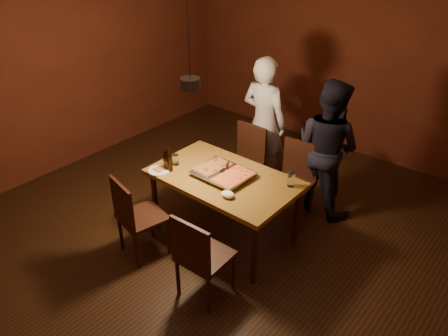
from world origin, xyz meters
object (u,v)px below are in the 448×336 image
Objects in this scene: diner_dark at (327,148)px; chair_far_left at (246,154)px; beer_bottle_b at (169,159)px; chair_far_right at (296,173)px; chair_near_left at (134,211)px; pizza_tray at (223,174)px; beer_bottle_a at (166,160)px; pendant_lamp at (190,82)px; chair_near_right at (199,252)px; diner_white at (264,123)px; dining_table at (224,183)px; plate_slice at (159,170)px.

chair_far_left is at bearing 27.45° from diner_dark.
chair_far_right is at bearing 52.24° from beer_bottle_b.
chair_far_left and chair_near_left have the same top height.
chair_far_right is 1.45m from beer_bottle_b.
chair_far_left is 0.31× the size of diner_dark.
pizza_tray is (0.34, -0.84, 0.24)m from chair_far_left.
pizza_tray is at bearing 28.24° from beer_bottle_b.
beer_bottle_b is 0.17× the size of diner_dark.
pizza_tray is at bearing 72.61° from chair_near_left.
beer_bottle_a is 1.80m from diner_dark.
chair_far_right is at bearing 76.10° from chair_near_left.
chair_far_left is at bearing 98.35° from pendant_lamp.
chair_far_left is 1.00× the size of chair_near_right.
chair_far_left is 0.94m from pizza_tray.
chair_near_right is at bearing 94.03° from diner_dark.
beer_bottle_b is at bearing 46.34° from chair_far_right.
diner_dark is at bearing 176.09° from diner_white.
chair_far_right is 2.19× the size of beer_bottle_a.
diner_dark is (0.53, 1.16, 0.12)m from dining_table.
pendant_lamp reaches higher than beer_bottle_b.
beer_bottle_b is at bearing -2.82° from beer_bottle_a.
dining_table is at bearing 71.96° from chair_near_left.
chair_far_right is 0.29× the size of diner_white.
pizza_tray is 2.48× the size of beer_bottle_a.
pendant_lamp is at bearing 133.00° from chair_near_right.
chair_far_left is 2.13× the size of plate_slice.
chair_far_right is 1.47m from beer_bottle_a.
pendant_lamp is at bearing 5.15° from beer_bottle_a.
plate_slice is at bearing 61.05° from diner_dark.
pizza_tray is (0.47, 0.80, 0.24)m from chair_near_left.
plate_slice is 0.21× the size of pendant_lamp.
diner_dark reaches higher than plate_slice.
chair_near_right is (0.76, -1.67, 0.00)m from chair_far_left.
plate_slice is (-0.11, 0.45, 0.22)m from chair_near_left.
plate_slice is at bearing 79.08° from chair_far_left.
beer_bottle_b is at bearing 61.41° from diner_dark.
dining_table is 6.77× the size of beer_bottle_a.
chair_near_right is 1.13m from plate_slice.
diner_white is (0.12, 2.01, 0.29)m from chair_near_left.
chair_far_left is 0.70m from chair_far_right.
beer_bottle_b is at bearing 47.54° from plate_slice.
pizza_tray is 0.35× the size of diner_dark.
chair_far_left is 0.47m from diner_white.
beer_bottle_a is at bearing -174.85° from pendant_lamp.
dining_table is 0.94× the size of diner_dark.
pendant_lamp is (-0.20, -0.23, 1.08)m from dining_table.
chair_near_right reaches higher than pizza_tray.
dining_table is 0.69m from plate_slice.
beer_bottle_a is at bearing -154.63° from dining_table.
beer_bottle_a is 0.82× the size of beer_bottle_b.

